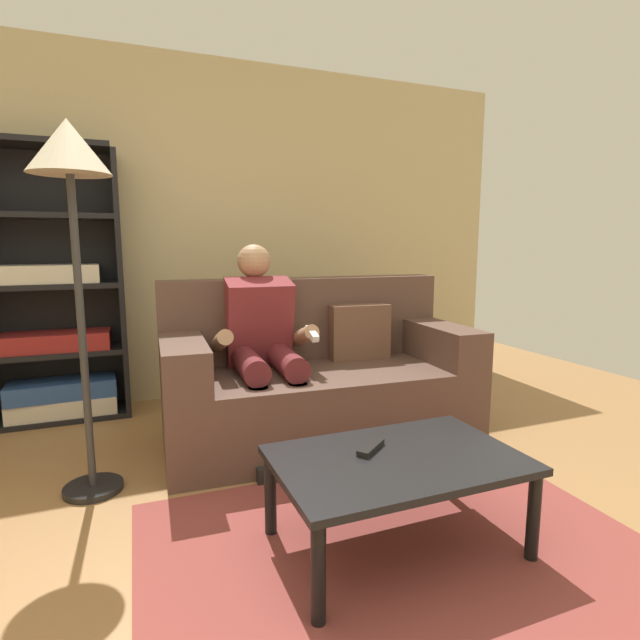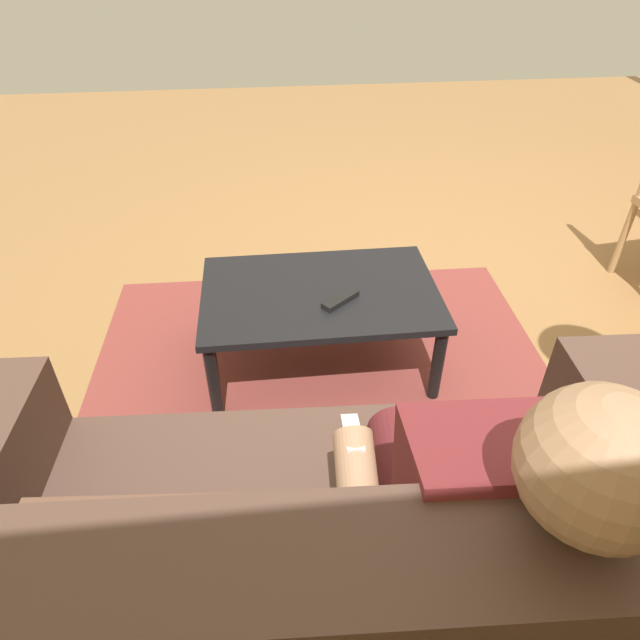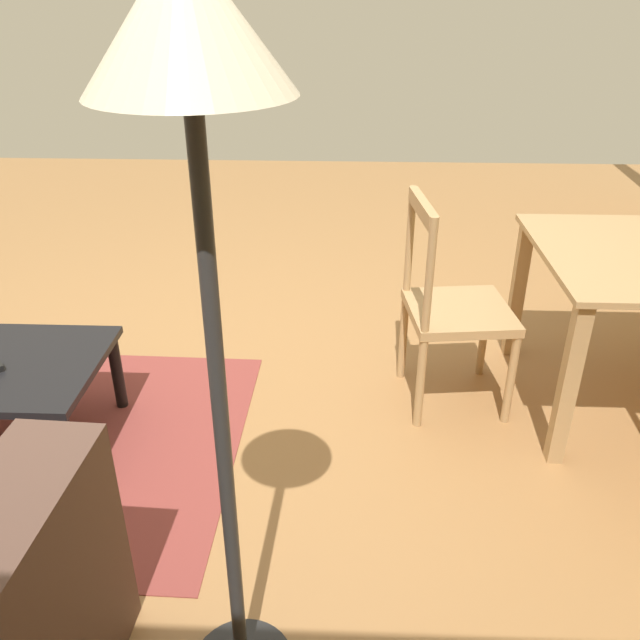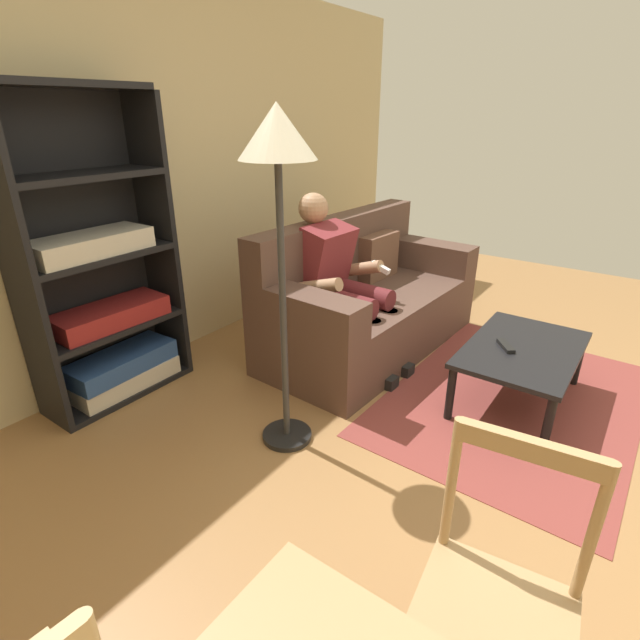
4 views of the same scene
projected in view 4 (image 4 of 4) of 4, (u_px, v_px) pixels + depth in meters
ground_plane at (545, 514)px, 2.24m from camera, size 8.37×8.37×0.00m
wall_back at (135, 179)px, 3.22m from camera, size 6.37×0.12×2.60m
couch at (366, 302)px, 3.73m from camera, size 1.90×0.96×0.99m
person_lounging at (339, 280)px, 3.38m from camera, size 0.61×0.90×1.21m
coffee_table at (522, 354)px, 2.99m from camera, size 0.97×0.62×0.38m
tv_remote at (506, 346)px, 2.96m from camera, size 0.16×0.15×0.02m
bookshelf at (101, 286)px, 2.94m from camera, size 0.91×0.36×1.86m
dining_chair_facing_couch at (494, 611)px, 1.34m from camera, size 0.47×0.47×0.92m
area_rug at (514, 399)px, 3.12m from camera, size 2.03×1.44×0.01m
floor_lamp at (278, 168)px, 2.17m from camera, size 0.36×0.36×1.76m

